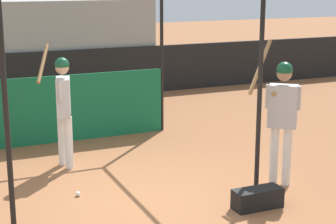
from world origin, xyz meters
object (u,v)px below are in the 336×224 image
(player_batter, at_px, (63,101))
(baseball, at_px, (78,194))
(player_waiting, at_px, (282,110))
(equipment_bag, at_px, (257,198))

(player_batter, relative_size, baseball, 27.25)
(player_batter, relative_size, player_waiting, 0.92)
(player_batter, distance_m, equipment_bag, 3.59)
(player_waiting, xyz_separation_m, equipment_bag, (-0.80, -0.66, -1.03))
(equipment_bag, bearing_deg, player_waiting, 39.32)
(player_waiting, distance_m, equipment_bag, 1.46)
(player_waiting, relative_size, equipment_bag, 3.15)
(equipment_bag, bearing_deg, baseball, 147.09)
(equipment_bag, relative_size, baseball, 9.46)
(player_waiting, xyz_separation_m, baseball, (-2.98, 0.75, -1.14))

